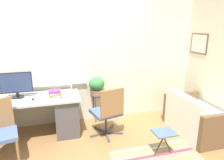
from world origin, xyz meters
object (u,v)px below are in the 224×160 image
at_px(potted_plant, 97,85).
at_px(folding_stool, 164,134).
at_px(office_chair_swivel, 108,111).
at_px(book_stack, 55,94).
at_px(keyboard, 14,101).
at_px(desk_lamp, 71,77).
at_px(desk_chair_wooden, 0,130).
at_px(couch_loveseat, 196,119).
at_px(mouse, 33,99).
at_px(plant_stand, 97,97).
at_px(monitor, 16,85).

bearing_deg(potted_plant, folding_stool, -62.61).
bearing_deg(office_chair_swivel, book_stack, -26.28).
xyz_separation_m(keyboard, potted_plant, (1.46, 0.42, 0.04)).
xyz_separation_m(desk_lamp, potted_plant, (0.51, 0.10, -0.23)).
distance_m(book_stack, potted_plant, 0.93).
bearing_deg(desk_chair_wooden, couch_loveseat, -12.97).
bearing_deg(folding_stool, couch_loveseat, 25.74).
bearing_deg(mouse, couch_loveseat, -11.31).
relative_size(desk_chair_wooden, plant_stand, 1.62).
bearing_deg(couch_loveseat, desk_chair_wooden, 89.01).
xyz_separation_m(keyboard, desk_lamp, (0.95, 0.32, 0.27)).
xyz_separation_m(book_stack, potted_plant, (0.81, 0.45, -0.04)).
distance_m(monitor, desk_lamp, 0.93).
xyz_separation_m(monitor, potted_plant, (1.44, 0.22, -0.19)).
bearing_deg(mouse, book_stack, -6.85).
bearing_deg(office_chair_swivel, potted_plant, -98.39).
xyz_separation_m(mouse, couch_loveseat, (2.83, -0.57, -0.47)).
bearing_deg(keyboard, monitor, 82.61).
bearing_deg(desk_lamp, plant_stand, 11.00).
distance_m(couch_loveseat, folding_stool, 1.02).
bearing_deg(potted_plant, desk_chair_wooden, -149.83).
height_order(office_chair_swivel, couch_loveseat, office_chair_swivel).
bearing_deg(potted_plant, mouse, -160.76).
bearing_deg(desk_lamp, folding_stool, -46.67).
xyz_separation_m(book_stack, folding_stool, (1.55, -0.97, -0.46)).
bearing_deg(monitor, desk_lamp, 7.32).
xyz_separation_m(potted_plant, folding_stool, (0.74, -1.42, -0.42)).
bearing_deg(monitor, office_chair_swivel, -15.98).
xyz_separation_m(desk_chair_wooden, folding_stool, (2.32, -0.50, -0.15)).
distance_m(keyboard, book_stack, 0.65).
xyz_separation_m(keyboard, office_chair_swivel, (1.52, -0.23, -0.26)).
height_order(monitor, office_chair_swivel, monitor).
distance_m(monitor, mouse, 0.39).
relative_size(keyboard, book_stack, 1.79).
xyz_separation_m(monitor, desk_lamp, (0.93, 0.12, 0.04)).
xyz_separation_m(office_chair_swivel, potted_plant, (-0.06, 0.65, 0.30)).
relative_size(desk_lamp, office_chair_swivel, 0.44).
xyz_separation_m(desk_chair_wooden, office_chair_swivel, (1.65, 0.27, -0.02)).
relative_size(keyboard, desk_lamp, 1.00).
xyz_separation_m(desk_lamp, couch_loveseat, (2.17, -0.88, -0.73)).
height_order(book_stack, desk_chair_wooden, desk_chair_wooden).
height_order(monitor, desk_chair_wooden, monitor).
bearing_deg(folding_stool, desk_lamp, 133.33).
bearing_deg(book_stack, keyboard, 176.62).
relative_size(keyboard, plant_stand, 0.71).
bearing_deg(mouse, keyboard, -178.94).
distance_m(mouse, office_chair_swivel, 1.29).
xyz_separation_m(keyboard, mouse, (0.29, 0.01, 0.01)).
xyz_separation_m(monitor, office_chair_swivel, (1.50, -0.43, -0.49)).
height_order(monitor, folding_stool, monitor).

